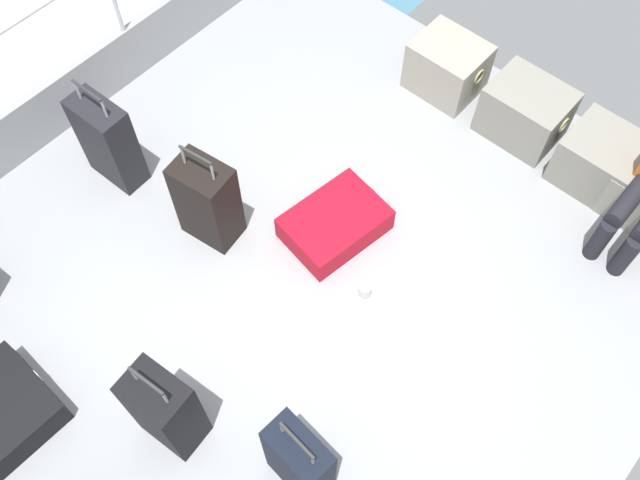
# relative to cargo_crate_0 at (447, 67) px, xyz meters

# --- Properties ---
(ground_plane) EXTENTS (4.40, 5.20, 0.06)m
(ground_plane) POSITION_rel_cargo_crate_0_xyz_m (0.30, -2.16, -0.24)
(ground_plane) COLOR #939699
(gunwale_port) EXTENTS (0.06, 5.20, 0.45)m
(gunwale_port) POSITION_rel_cargo_crate_0_xyz_m (-1.87, -2.16, 0.02)
(gunwale_port) COLOR #939699
(gunwale_port) RESTS_ON ground_plane
(railing_port) EXTENTS (0.04, 4.20, 1.02)m
(railing_port) POSITION_rel_cargo_crate_0_xyz_m (-1.87, -2.16, 0.57)
(railing_port) COLOR silver
(railing_port) RESTS_ON ground_plane
(cargo_crate_0) EXTENTS (0.55, 0.43, 0.41)m
(cargo_crate_0) POSITION_rel_cargo_crate_0_xyz_m (0.00, 0.00, 0.00)
(cargo_crate_0) COLOR #9E9989
(cargo_crate_0) RESTS_ON ground_plane
(cargo_crate_1) EXTENTS (0.59, 0.44, 0.42)m
(cargo_crate_1) POSITION_rel_cargo_crate_0_xyz_m (0.68, 0.01, 0.00)
(cargo_crate_1) COLOR gray
(cargo_crate_1) RESTS_ON ground_plane
(cargo_crate_2) EXTENTS (0.63, 0.47, 0.40)m
(cargo_crate_2) POSITION_rel_cargo_crate_0_xyz_m (1.33, -0.00, -0.01)
(cargo_crate_2) COLOR gray
(cargo_crate_2) RESTS_ON ground_plane
(suitcase_0) EXTENTS (0.39, 0.30, 0.83)m
(suitcase_0) POSITION_rel_cargo_crate_0_xyz_m (-0.40, -2.07, 0.13)
(suitcase_0) COLOR black
(suitcase_0) RESTS_ON ground_plane
(suitcase_1) EXTENTS (0.37, 0.27, 0.84)m
(suitcase_1) POSITION_rel_cargo_crate_0_xyz_m (0.40, -3.15, 0.14)
(suitcase_1) COLOR black
(suitcase_1) RESTS_ON ground_plane
(suitcase_2) EXTENTS (0.37, 0.22, 0.77)m
(suitcase_2) POSITION_rel_cargo_crate_0_xyz_m (1.12, -2.87, 0.12)
(suitcase_2) COLOR black
(suitcase_2) RESTS_ON ground_plane
(suitcase_4) EXTENTS (0.56, 0.71, 0.21)m
(suitcase_4) POSITION_rel_cargo_crate_0_xyz_m (0.22, -1.54, -0.11)
(suitcase_4) COLOR #B70C1E
(suitcase_4) RESTS_ON ground_plane
(suitcase_5) EXTENTS (0.41, 0.23, 0.85)m
(suitcase_5) POSITION_rel_cargo_crate_0_xyz_m (-1.24, -2.17, 0.14)
(suitcase_5) COLOR black
(suitcase_5) RESTS_ON ground_plane
(paper_cup) EXTENTS (0.08, 0.08, 0.10)m
(paper_cup) POSITION_rel_cargo_crate_0_xyz_m (0.67, -1.77, -0.16)
(paper_cup) COLOR white
(paper_cup) RESTS_ON ground_plane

